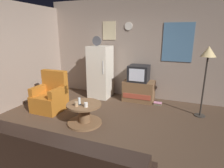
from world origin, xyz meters
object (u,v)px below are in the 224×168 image
coffee_table (84,114)px  book_stack (158,104)px  standing_lamp (208,57)px  mug_ceramic_tan (76,104)px  tv_stand (139,91)px  mug_ceramic_white (86,105)px  armchair (51,97)px  fridge (100,72)px  remote_control (78,104)px  wine_glass (79,101)px  crt_tv (139,73)px

coffee_table → book_stack: coffee_table is taller
standing_lamp → mug_ceramic_tan: size_ratio=17.67×
mug_ceramic_tan → coffee_table: bearing=65.3°
standing_lamp → tv_stand: bearing=162.8°
standing_lamp → mug_ceramic_tan: bearing=-148.5°
mug_ceramic_white → armchair: size_ratio=0.09×
fridge → standing_lamp: size_ratio=1.11×
fridge → standing_lamp: fridge is taller
tv_stand → book_stack: tv_stand is taller
tv_stand → remote_control: 2.05m
fridge → tv_stand: bearing=4.3°
tv_stand → armchair: (-1.89, -1.42, 0.06)m
remote_control → book_stack: 2.26m
coffee_table → wine_glass: wine_glass is taller
crt_tv → coffee_table: bearing=-112.0°
standing_lamp → armchair: 3.72m
fridge → tv_stand: fridge is taller
tv_stand → mug_ceramic_white: 2.02m
mug_ceramic_tan → wine_glass: bearing=75.4°
fridge → mug_ceramic_white: size_ratio=19.67×
coffee_table → crt_tv: bearing=68.0°
wine_glass → mug_ceramic_tan: (-0.02, -0.08, -0.03)m
coffee_table → standing_lamp: bearing=29.3°
crt_tv → book_stack: size_ratio=2.59×
crt_tv → standing_lamp: bearing=-16.9°
book_stack → mug_ceramic_white: bearing=-123.5°
crt_tv → fridge: bearing=-175.6°
crt_tv → remote_control: crt_tv is taller
standing_lamp → mug_ceramic_tan: 2.92m
standing_lamp → book_stack: size_ratio=7.62×
fridge → mug_ceramic_white: 1.92m
fridge → crt_tv: size_ratio=3.28×
tv_stand → coffee_table: 1.92m
mug_ceramic_tan → remote_control: (-0.01, 0.07, -0.03)m
crt_tv → armchair: crt_tv is taller
wine_glass → tv_stand: bearing=66.9°
standing_lamp → coffee_table: 2.87m
standing_lamp → coffee_table: standing_lamp is taller
fridge → book_stack: fridge is taller
tv_stand → mug_ceramic_tan: 2.12m
book_stack → crt_tv: bearing=166.6°
mug_ceramic_tan → book_stack: bearing=52.7°
standing_lamp → book_stack: 1.70m
mug_ceramic_white → standing_lamp: bearing=33.2°
coffee_table → fridge: bearing=103.5°
fridge → coffee_table: size_ratio=2.46×
wine_glass → armchair: 1.19m
coffee_table → mug_ceramic_white: mug_ceramic_white is taller
book_stack → fridge: bearing=178.2°
tv_stand → book_stack: (0.56, -0.14, -0.25)m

